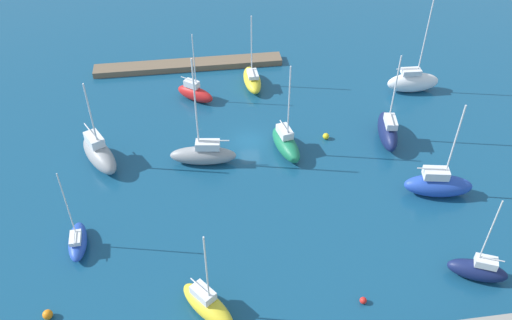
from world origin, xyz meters
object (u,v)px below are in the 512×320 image
(sailboat_blue_outer_mooring, at_px, (438,184))
(sailboat_navy_center_basin, at_px, (388,130))
(sailboat_white_east_end, at_px, (413,82))
(sailboat_yellow_far_south, at_px, (252,80))
(mooring_buoy_red, at_px, (363,300))
(mooring_buoy_orange, at_px, (48,315))
(sailboat_yellow_inner_mooring, at_px, (207,305))
(sailboat_gray_far_north, at_px, (99,153))
(pier_dock, at_px, (189,65))
(sailboat_blue_off_beacon, at_px, (78,241))
(sailboat_green_west_end, at_px, (286,143))
(sailboat_navy_near_pier, at_px, (478,270))
(mooring_buoy_yellow, at_px, (326,136))
(sailboat_red_mid_basin, at_px, (195,93))
(sailboat_gray_lone_south, at_px, (204,154))

(sailboat_blue_outer_mooring, bearing_deg, sailboat_navy_center_basin, 113.72)
(sailboat_white_east_end, distance_m, sailboat_yellow_far_south, 22.34)
(mooring_buoy_red, relative_size, mooring_buoy_orange, 0.73)
(sailboat_yellow_inner_mooring, xyz_separation_m, sailboat_gray_far_north, (11.02, -22.06, 0.41))
(sailboat_navy_center_basin, bearing_deg, sailboat_yellow_far_south, 54.56)
(sailboat_white_east_end, relative_size, mooring_buoy_red, 21.20)
(pier_dock, relative_size, sailboat_white_east_end, 2.04)
(sailboat_blue_off_beacon, xyz_separation_m, sailboat_blue_outer_mooring, (-38.08, -2.36, 0.57))
(sailboat_green_west_end, bearing_deg, mooring_buoy_orange, -62.66)
(sailboat_blue_off_beacon, bearing_deg, pier_dock, -23.13)
(pier_dock, height_order, sailboat_green_west_end, sailboat_green_west_end)
(mooring_buoy_red, bearing_deg, sailboat_green_west_end, -82.32)
(mooring_buoy_red, bearing_deg, sailboat_navy_near_pier, -173.45)
(sailboat_navy_near_pier, xyz_separation_m, sailboat_blue_outer_mooring, (-0.75, -11.31, 0.32))
(mooring_buoy_yellow, bearing_deg, pier_dock, -50.95)
(sailboat_green_west_end, xyz_separation_m, mooring_buoy_yellow, (-5.43, -1.77, -0.87))
(sailboat_red_mid_basin, distance_m, sailboat_gray_lone_south, 13.51)
(sailboat_blue_off_beacon, bearing_deg, sailboat_yellow_inner_mooring, -130.38)
(sailboat_gray_far_north, height_order, sailboat_gray_lone_south, sailboat_gray_lone_south)
(sailboat_red_mid_basin, relative_size, sailboat_white_east_end, 0.73)
(sailboat_green_west_end, distance_m, sailboat_white_east_end, 22.64)
(sailboat_white_east_end, bearing_deg, sailboat_blue_off_beacon, -149.91)
(sailboat_yellow_inner_mooring, height_order, sailboat_gray_far_north, sailboat_gray_far_north)
(sailboat_yellow_inner_mooring, xyz_separation_m, sailboat_blue_off_beacon, (12.16, -9.30, -0.27))
(sailboat_blue_off_beacon, relative_size, sailboat_gray_lone_south, 0.69)
(sailboat_navy_center_basin, relative_size, sailboat_blue_outer_mooring, 0.98)
(pier_dock, height_order, sailboat_gray_far_north, sailboat_gray_far_north)
(sailboat_gray_far_north, bearing_deg, sailboat_yellow_inner_mooring, -0.96)
(sailboat_navy_center_basin, bearing_deg, sailboat_blue_outer_mooring, -157.30)
(sailboat_red_mid_basin, distance_m, mooring_buoy_red, 37.40)
(sailboat_navy_center_basin, xyz_separation_m, sailboat_blue_off_beacon, (35.75, 12.35, -0.72))
(sailboat_gray_far_north, distance_m, mooring_buoy_red, 33.92)
(mooring_buoy_yellow, bearing_deg, sailboat_gray_lone_south, 9.33)
(sailboat_blue_outer_mooring, relative_size, mooring_buoy_red, 18.32)
(sailboat_yellow_inner_mooring, relative_size, sailboat_yellow_far_south, 0.97)
(sailboat_navy_center_basin, distance_m, sailboat_blue_off_beacon, 37.83)
(sailboat_navy_center_basin, relative_size, mooring_buoy_yellow, 14.63)
(sailboat_navy_near_pier, bearing_deg, pier_dock, -35.52)
(mooring_buoy_orange, bearing_deg, mooring_buoy_red, 175.20)
(sailboat_gray_far_north, height_order, sailboat_white_east_end, sailboat_white_east_end)
(sailboat_yellow_inner_mooring, bearing_deg, sailboat_green_west_end, 115.70)
(sailboat_white_east_end, bearing_deg, pier_dock, 162.62)
(sailboat_green_west_end, distance_m, sailboat_gray_lone_south, 9.92)
(sailboat_white_east_end, relative_size, mooring_buoy_orange, 15.40)
(sailboat_navy_center_basin, relative_size, sailboat_blue_off_beacon, 1.22)
(sailboat_blue_off_beacon, relative_size, mooring_buoy_orange, 10.73)
(sailboat_yellow_inner_mooring, relative_size, sailboat_navy_near_pier, 1.03)
(pier_dock, xyz_separation_m, sailboat_navy_near_pier, (-24.99, 42.58, 0.66))
(sailboat_navy_near_pier, bearing_deg, sailboat_gray_lone_south, -15.78)
(sailboat_green_west_end, height_order, sailboat_yellow_far_south, sailboat_green_west_end)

